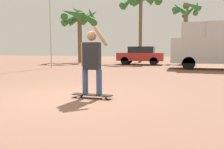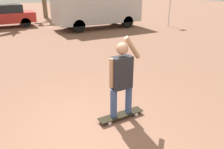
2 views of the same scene
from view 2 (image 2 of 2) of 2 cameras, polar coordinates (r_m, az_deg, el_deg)
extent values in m
plane|color=brown|center=(4.46, -4.21, -14.35)|extent=(80.00, 80.00, 0.00)
cube|color=black|center=(4.77, 2.36, -10.43)|extent=(1.03, 0.23, 0.02)
cylinder|color=white|center=(4.59, -0.61, -12.58)|extent=(0.08, 0.03, 0.08)
cylinder|color=white|center=(4.73, -1.77, -11.44)|extent=(0.08, 0.03, 0.08)
cylinder|color=white|center=(4.89, 6.32, -10.31)|extent=(0.08, 0.03, 0.08)
cylinder|color=white|center=(5.02, 5.04, -9.33)|extent=(0.08, 0.03, 0.08)
cylinder|color=#384C7A|center=(4.53, 0.43, -7.61)|extent=(0.14, 0.14, 0.63)
cylinder|color=#384C7A|center=(4.70, 4.34, -6.49)|extent=(0.14, 0.14, 0.63)
cube|color=#232328|center=(4.33, 2.56, 0.47)|extent=(0.41, 0.22, 0.67)
sphere|color=#A37556|center=(4.18, 2.67, 6.75)|extent=(0.24, 0.24, 0.24)
cylinder|color=#A37556|center=(4.21, -0.14, 0.36)|extent=(0.09, 0.09, 0.59)
cylinder|color=#A37556|center=(4.31, 5.33, 7.00)|extent=(0.38, 0.09, 0.49)
cylinder|color=black|center=(13.86, -8.73, 12.37)|extent=(0.81, 0.28, 0.81)
cylinder|color=black|center=(15.59, -11.33, 13.24)|extent=(0.81, 0.28, 0.81)
cylinder|color=black|center=(15.51, 4.02, 13.55)|extent=(0.81, 0.28, 0.81)
cylinder|color=black|center=(17.07, 0.45, 14.36)|extent=(0.81, 0.28, 0.81)
cube|color=#BCBCC1|center=(14.60, -10.64, 15.83)|extent=(2.03, 2.14, 1.57)
cube|color=black|center=(14.44, -12.31, 16.91)|extent=(0.04, 1.82, 0.78)
cube|color=#BCBCC1|center=(15.76, -0.32, 18.37)|extent=(3.76, 2.14, 2.53)
cylinder|color=black|center=(16.69, -21.60, 12.47)|extent=(0.67, 0.22, 0.67)
cylinder|color=black|center=(18.28, -22.47, 13.05)|extent=(0.67, 0.22, 0.67)
cube|color=#B22823|center=(17.32, -26.21, 13.21)|extent=(3.87, 1.85, 0.67)
cube|color=black|center=(17.27, -26.22, 15.21)|extent=(2.13, 1.62, 0.53)
cylinder|color=#B7B7BC|center=(16.45, 14.81, 16.05)|extent=(0.06, 0.06, 2.32)
camera|label=1|loc=(4.68, 75.41, -13.60)|focal=35.00mm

